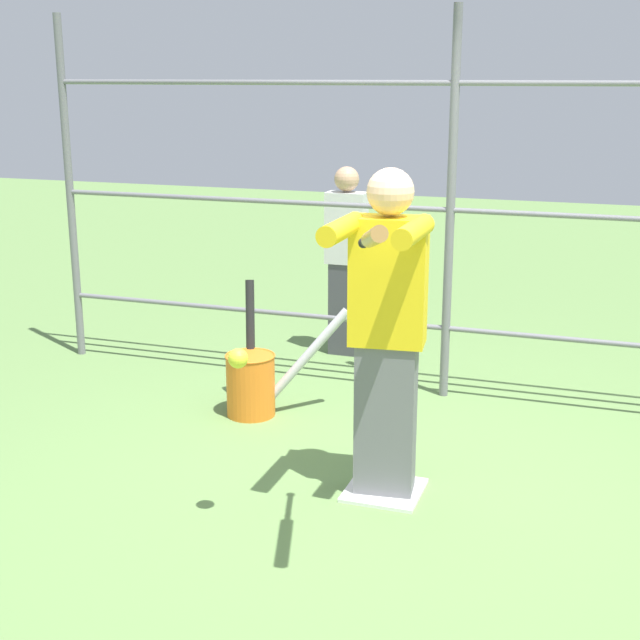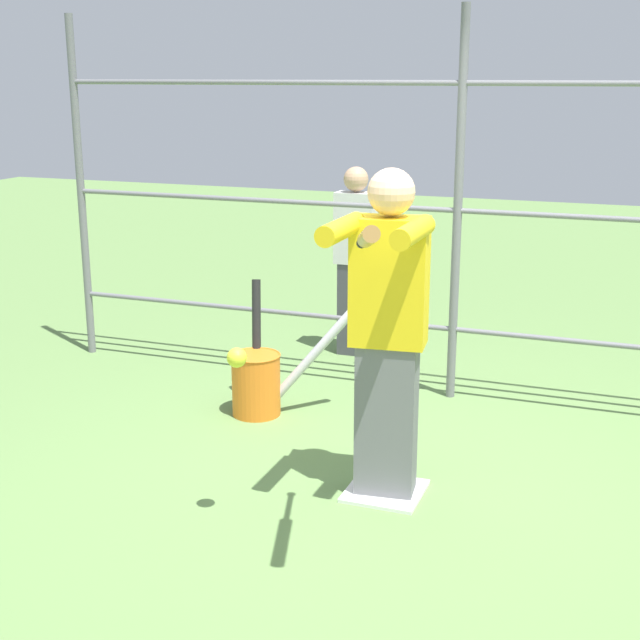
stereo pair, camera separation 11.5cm
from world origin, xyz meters
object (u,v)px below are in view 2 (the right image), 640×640
object	(u,v)px
batter	(388,326)
bystander_behind_fence	(355,259)
softball_in_flight	(237,358)
bat_bucket	(259,380)
baseball_bat_swinging	(367,238)

from	to	relation	value
batter	bystander_behind_fence	world-z (taller)	batter
softball_in_flight	bat_bucket	world-z (taller)	softball_in_flight
baseball_bat_swinging	batter	bearing A→B (deg)	-79.47
baseball_bat_swinging	bat_bucket	world-z (taller)	baseball_bat_swinging
baseball_bat_swinging	bat_bucket	xyz separation A→B (m)	(1.28, -1.74, -1.32)
bystander_behind_fence	baseball_bat_swinging	bearing A→B (deg)	109.07
softball_in_flight	batter	bearing A→B (deg)	-133.52
bystander_behind_fence	bat_bucket	bearing A→B (deg)	83.48
batter	bat_bucket	xyz separation A→B (m)	(1.11, -0.85, -0.71)
batter	softball_in_flight	bearing A→B (deg)	46.48
softball_in_flight	bystander_behind_fence	bearing A→B (deg)	-82.57
baseball_bat_swinging	bat_bucket	size ratio (longest dim) A/B	0.89
bat_bucket	bystander_behind_fence	distance (m)	1.58
baseball_bat_swinging	bystander_behind_fence	xyz separation A→B (m)	(1.11, -3.22, -0.77)
softball_in_flight	bat_bucket	bearing A→B (deg)	-69.17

